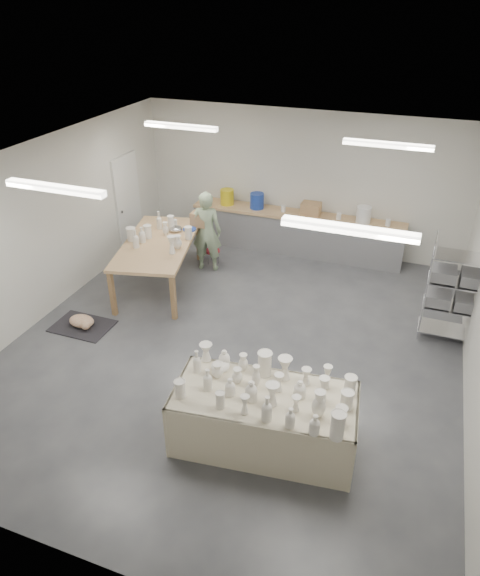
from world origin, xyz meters
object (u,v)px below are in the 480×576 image
at_px(drying_table, 265,417).
at_px(red_stool, 213,252).
at_px(work_table, 162,240).
at_px(potter, 207,231).

distance_m(drying_table, red_stool, 5.11).
relative_size(work_table, red_stool, 8.41).
relative_size(drying_table, work_table, 0.88).
bearing_deg(potter, red_stool, -100.75).
height_order(drying_table, work_table, work_table).
bearing_deg(potter, drying_table, 111.15).
relative_size(potter, red_stool, 5.22).
bearing_deg(drying_table, red_stool, 113.52).
height_order(drying_table, potter, potter).
bearing_deg(work_table, red_stool, 50.35).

